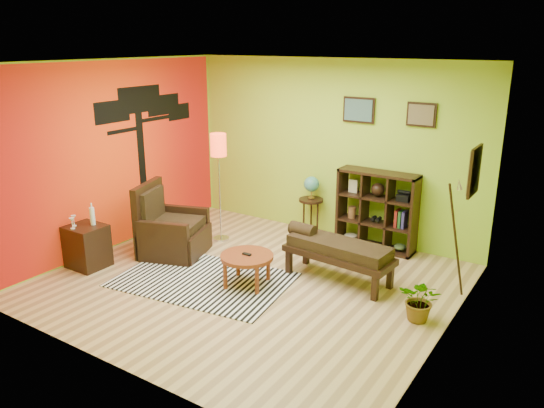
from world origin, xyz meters
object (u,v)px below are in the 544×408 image
Objects in this scene: coffee_table at (247,259)px; bench at (336,249)px; armchair at (170,233)px; side_cabinet at (87,246)px; globe_table at (311,191)px; cube_shelf at (377,211)px; potted_plant at (420,304)px; floor_lamp at (219,155)px.

bench is at bearing 40.96° from coffee_table.
armchair is at bearing -168.15° from bench.
side_cabinet is at bearing -154.14° from bench.
coffee_table is at bearing -83.33° from globe_table.
coffee_table is at bearing -113.04° from cube_shelf.
globe_table reaches higher than potted_plant.
side_cabinet reaches higher than bench.
armchair reaches higher than globe_table.
side_cabinet is 0.54× the size of floor_lamp.
floor_lamp reaches higher than potted_plant.
globe_table reaches higher than coffee_table.
side_cabinet reaches higher than coffee_table.
side_cabinet is at bearing -161.65° from coffee_table.
potted_plant is at bearing 13.57° from side_cabinet.
coffee_table is at bearing -8.98° from armchair.
armchair reaches higher than coffee_table.
floor_lamp is at bearing 139.79° from coffee_table.
potted_plant is at bearing 8.49° from coffee_table.
floor_lamp is 1.77× the size of globe_table.
coffee_table is at bearing 18.35° from side_cabinet.
bench is 1.38m from potted_plant.
armchair reaches higher than bench.
side_cabinet is at bearing -124.45° from globe_table.
armchair is 0.65× the size of floor_lamp.
bench reaches higher than potted_plant.
globe_table is 1.88× the size of potted_plant.
coffee_table is 1.99m from floor_lamp.
globe_table reaches higher than side_cabinet.
cube_shelf is 0.79× the size of bench.
cube_shelf is (0.90, 2.11, 0.24)m from coffee_table.
globe_table is (1.97, 2.87, 0.42)m from side_cabinet.
cube_shelf is at bearing -1.00° from globe_table.
floor_lamp is (0.91, 1.84, 1.07)m from side_cabinet.
bench is at bearing -8.80° from floor_lamp.
cube_shelf is at bearing 24.45° from floor_lamp.
globe_table is at bearing 129.73° from bench.
floor_lamp is at bearing -155.55° from cube_shelf.
armchair is at bearing -143.11° from cube_shelf.
side_cabinet is 0.60× the size of bench.
floor_lamp is 1.42× the size of cube_shelf.
bench is at bearing 11.85° from armchair.
bench is at bearing 25.86° from side_cabinet.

